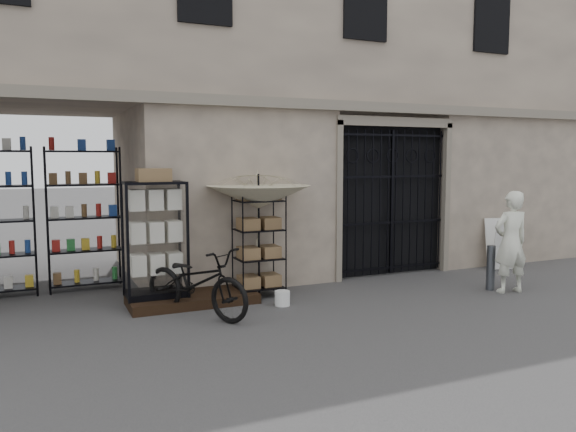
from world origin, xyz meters
name	(u,v)px	position (x,y,z in m)	size (l,w,h in m)	color
ground	(374,311)	(0.00, 0.00, 0.00)	(80.00, 80.00, 0.00)	black
main_building	(272,52)	(0.00, 4.00, 4.50)	(14.00, 4.00, 9.00)	tan
shop_recess	(44,208)	(-4.50, 2.80, 1.50)	(3.00, 1.70, 3.00)	black
shop_shelving	(41,221)	(-4.55, 3.30, 1.25)	(2.70, 0.50, 2.50)	black
iron_gate	(387,199)	(1.75, 2.28, 1.50)	(2.50, 0.21, 3.00)	black
step_platform	(192,299)	(-2.40, 1.55, 0.07)	(2.00, 0.90, 0.15)	black
display_cabinet	(155,245)	(-2.95, 1.65, 0.96)	(1.00, 0.75, 1.95)	black
wire_rack	(259,247)	(-1.26, 1.57, 0.84)	(0.84, 0.68, 1.71)	black
market_umbrella	(259,191)	(-1.24, 1.62, 1.77)	(1.57, 1.60, 2.46)	black
white_bucket	(282,298)	(-1.14, 0.86, 0.11)	(0.24, 0.24, 0.23)	white
bicycle	(197,316)	(-2.52, 0.84, 0.00)	(0.68, 1.02, 1.94)	black
steel_bollard	(491,268)	(2.62, 0.33, 0.39)	(0.14, 0.14, 0.79)	#4B4F57
shopkeeper	(509,292)	(2.79, 0.07, 0.00)	(0.64, 1.75, 0.42)	white
easel_sign	(501,244)	(4.14, 1.63, 0.53)	(0.62, 0.68, 1.03)	silver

